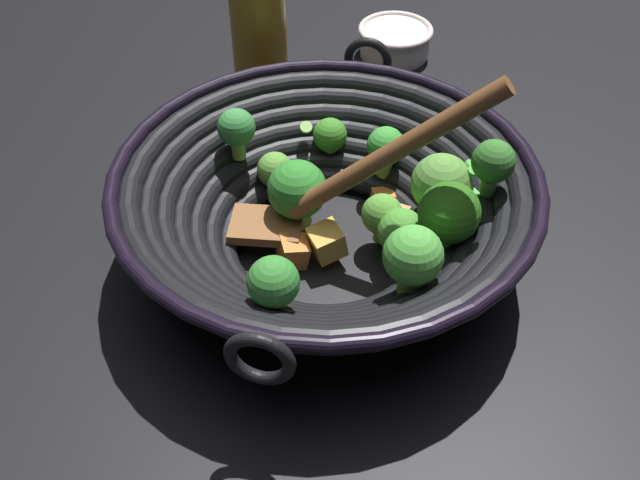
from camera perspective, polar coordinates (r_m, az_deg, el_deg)
The scene contains 4 objects.
ground_plane at distance 0.74m, azimuth 0.41°, elevation -1.23°, with size 4.00×4.00×0.00m, color black.
wok at distance 0.69m, azimuth 0.71°, elevation 2.76°, with size 0.40×0.40×0.21m.
cooking_oil_bottle at distance 0.90m, azimuth -4.73°, elevation 15.64°, with size 0.07×0.07×0.25m.
prep_bowl at distance 1.05m, azimuth 5.83°, elevation 15.16°, with size 0.10×0.10×0.04m.
Camera 1 is at (-0.43, 0.30, 0.53)m, focal length 41.34 mm.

